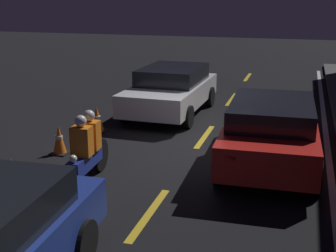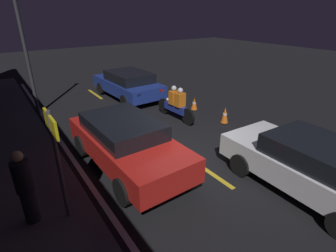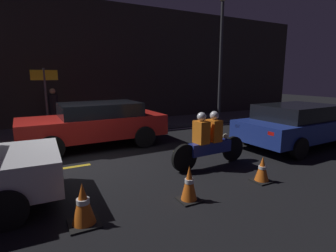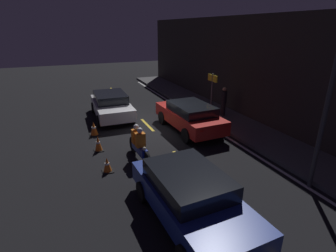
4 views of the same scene
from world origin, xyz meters
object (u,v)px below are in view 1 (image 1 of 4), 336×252
taxi_red (271,129)px  motorcycle (86,151)px  traffic_cone_near (97,119)px  traffic_cone_far (12,172)px  traffic_cone_mid (59,140)px  sedan_white (171,89)px

taxi_red → motorcycle: size_ratio=1.99×
traffic_cone_near → traffic_cone_far: traffic_cone_near is taller
motorcycle → traffic_cone_near: bearing=-162.0°
taxi_red → traffic_cone_near: 4.75m
motorcycle → traffic_cone_far: motorcycle is taller
traffic_cone_mid → traffic_cone_far: size_ratio=1.20×
taxi_red → traffic_cone_near: taxi_red is taller
taxi_red → traffic_cone_mid: size_ratio=6.68×
taxi_red → sedan_white: bearing=39.9°
sedan_white → traffic_cone_near: bearing=-27.9°
sedan_white → traffic_cone_mid: bearing=-17.0°
taxi_red → traffic_cone_mid: (0.64, -4.65, -0.45)m
traffic_cone_mid → traffic_cone_far: 1.88m
motorcycle → traffic_cone_far: size_ratio=4.03×
sedan_white → traffic_cone_near: 2.79m
motorcycle → traffic_cone_mid: motorcycle is taller
taxi_red → motorcycle: taxi_red is taller
traffic_cone_mid → traffic_cone_far: (1.88, 0.03, -0.06)m
traffic_cone_far → taxi_red: bearing=118.6°
motorcycle → traffic_cone_mid: bearing=-139.6°
taxi_red → motorcycle: bearing=120.6°
traffic_cone_mid → traffic_cone_near: bearing=177.5°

